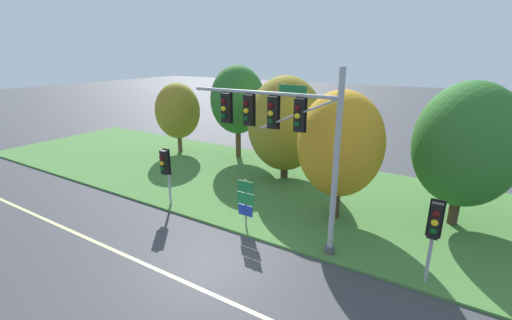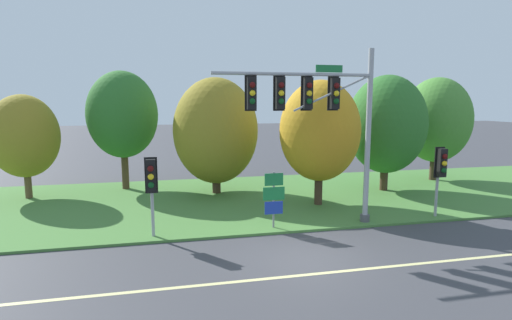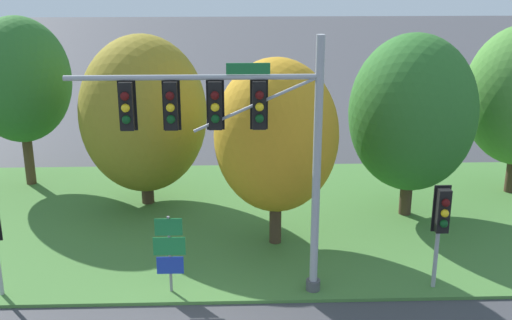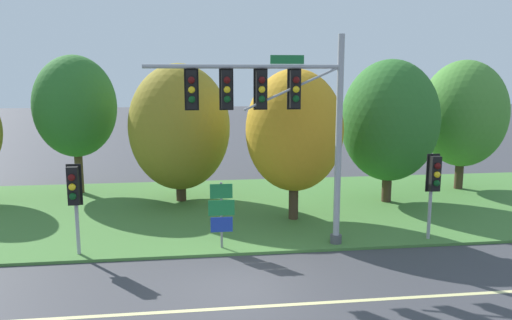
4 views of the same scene
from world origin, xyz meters
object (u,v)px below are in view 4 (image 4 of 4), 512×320
Objects in this scene: traffic_signal_mast at (276,108)px; tree_behind_signpost at (180,127)px; route_sign_post at (221,210)px; tree_right_far at (463,114)px; pedestrian_signal_further_along at (434,179)px; pedestrian_signal_near_kerb at (74,191)px; tree_mid_verge at (294,131)px; tree_tall_centre at (390,121)px; tree_left_of_mast at (75,107)px.

traffic_signal_mast is 1.13× the size of tree_behind_signpost.
route_sign_post is at bearing -77.56° from tree_behind_signpost.
traffic_signal_mast reaches higher than tree_right_far.
tree_right_far is (5.24, 7.49, 1.61)m from pedestrian_signal_further_along.
pedestrian_signal_near_kerb is 0.48× the size of tree_behind_signpost.
traffic_signal_mast is 6.98m from pedestrian_signal_near_kerb.
pedestrian_signal_near_kerb is 1.33× the size of route_sign_post.
traffic_signal_mast is 1.18× the size of tree_mid_verge.
tree_behind_signpost is (-8.86, 6.82, 1.20)m from pedestrian_signal_further_along.
tree_tall_centre is at bearing 24.46° from tree_mid_verge.
tree_tall_centre reaches higher than pedestrian_signal_near_kerb.
tree_left_of_mast is at bearing 165.88° from tree_tall_centre.
tree_left_of_mast is at bearing 175.32° from tree_right_far.
tree_tall_centre reaches higher than pedestrian_signal_further_along.
tree_left_of_mast is at bearing 146.86° from pedestrian_signal_further_along.
tree_right_far is at bearing -4.68° from tree_left_of_mast.
tree_mid_verge is (1.28, 3.12, -1.11)m from traffic_signal_mast.
tree_behind_signpost is (-3.29, 6.71, -1.29)m from traffic_signal_mast.
pedestrian_signal_near_kerb is at bearing -179.02° from traffic_signal_mast.
route_sign_post is (-1.82, 0.05, -3.40)m from traffic_signal_mast.
tree_mid_verge reaches higher than route_sign_post.
traffic_signal_mast is 12.21m from tree_left_of_mast.
route_sign_post is at bearing 1.93° from pedestrian_signal_near_kerb.
tree_right_far is (12.63, 7.33, 2.52)m from route_sign_post.
tree_tall_centre is (0.54, 5.43, 1.51)m from pedestrian_signal_further_along.
tree_right_far is (17.30, 7.49, 1.68)m from pedestrian_signal_near_kerb.
tree_left_of_mast is 1.12× the size of tree_mid_verge.
tree_tall_centre is at bearing 84.31° from pedestrian_signal_further_along.
tree_left_of_mast is 1.07× the size of tree_behind_signpost.
tree_tall_centre is (4.83, 2.19, 0.13)m from tree_mid_verge.
pedestrian_signal_further_along is 11.24m from tree_behind_signpost.
route_sign_post is at bearing -135.21° from tree_mid_verge.
traffic_signal_mast reaches higher than route_sign_post.
traffic_signal_mast is 8.16m from tree_tall_centre.
traffic_signal_mast is at bearing -47.13° from tree_left_of_mast.
traffic_signal_mast reaches higher than tree_mid_verge.
pedestrian_signal_near_kerb is 0.46× the size of tree_tall_centre.
pedestrian_signal_near_kerb is 4.75m from route_sign_post.
tree_mid_verge is at bearing -38.13° from tree_behind_signpost.
tree_mid_verge is 0.93× the size of tree_right_far.
route_sign_post is at bearing -149.86° from tree_right_far.
tree_tall_centre is 0.99× the size of tree_right_far.
pedestrian_signal_near_kerb is 12.06m from pedestrian_signal_further_along.
pedestrian_signal_further_along is 5.54m from tree_mid_verge.
route_sign_post is 14.82m from tree_right_far.
tree_tall_centre is (9.40, -1.39, 0.31)m from tree_behind_signpost.
tree_right_far reaches higher than tree_tall_centre.
tree_left_of_mast is at bearing 101.28° from pedestrian_signal_near_kerb.
tree_mid_verge reaches higher than pedestrian_signal_further_along.
pedestrian_signal_further_along is 5.66m from tree_tall_centre.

